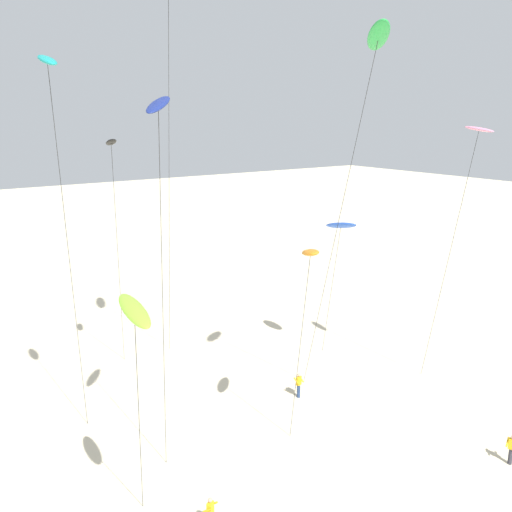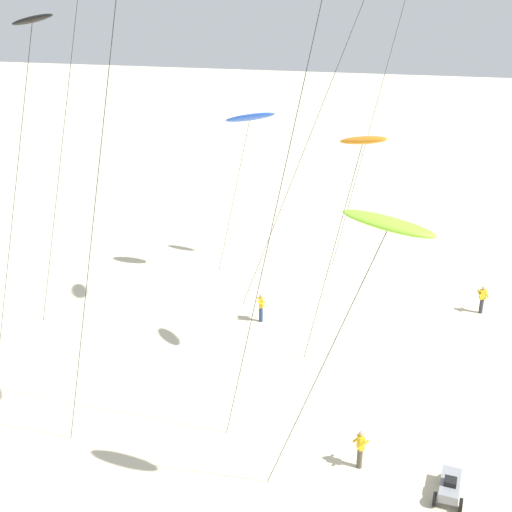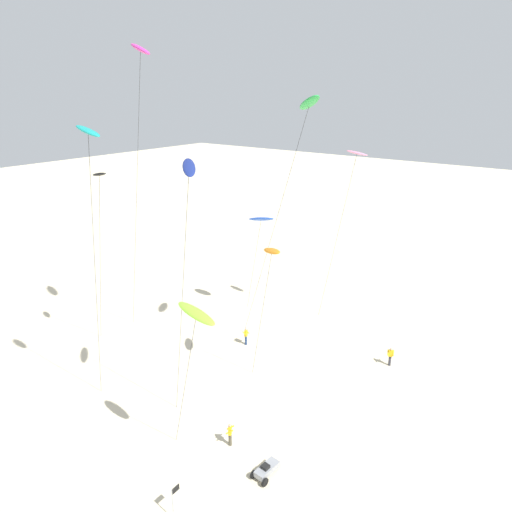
{
  "view_description": "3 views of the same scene",
  "coord_description": "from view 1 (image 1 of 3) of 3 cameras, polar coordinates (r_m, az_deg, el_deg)",
  "views": [
    {
      "loc": [
        -15.15,
        -17.26,
        17.77
      ],
      "look_at": [
        0.86,
        5.63,
        10.66
      ],
      "focal_mm": 38.93,
      "sensor_mm": 36.0,
      "label": 1
    },
    {
      "loc": [
        -26.08,
        -1.2,
        17.19
      ],
      "look_at": [
        1.22,
        6.82,
        5.83
      ],
      "focal_mm": 46.44,
      "sensor_mm": 36.0,
      "label": 2
    },
    {
      "loc": [
        -23.58,
        -15.23,
        22.05
      ],
      "look_at": [
        4.81,
        5.99,
        9.33
      ],
      "focal_mm": 32.56,
      "sensor_mm": 36.0,
      "label": 3
    }
  ],
  "objects": [
    {
      "name": "kite_flyer_furthest",
      "position": [
        36.82,
        4.41,
        -13.04
      ],
      "size": [
        0.62,
        0.6,
        1.67
      ],
      "color": "navy",
      "rests_on": "ground"
    },
    {
      "name": "kite_orange",
      "position": [
        26.58,
        5.6,
        0.24
      ],
      "size": [
        2.1,
        3.73,
        11.84
      ],
      "color": "orange",
      "rests_on": "ground"
    },
    {
      "name": "kite_pink",
      "position": [
        34.7,
        21.83,
        11.51
      ],
      "size": [
        1.84,
        4.74,
        17.24
      ],
      "color": "pink",
      "rests_on": "ground"
    },
    {
      "name": "kite_blue",
      "position": [
        38.66,
        8.69,
        3.09
      ],
      "size": [
        1.6,
        4.11,
        11.03
      ],
      "color": "blue",
      "rests_on": "ground"
    },
    {
      "name": "kite_teal",
      "position": [
        25.76,
        -20.57,
        17.54
      ],
      "size": [
        2.25,
        6.19,
        20.35
      ],
      "color": "teal",
      "rests_on": "ground"
    },
    {
      "name": "kite_navy",
      "position": [
        21.97,
        -9.99,
        14.39
      ],
      "size": [
        2.49,
        5.03,
        18.61
      ],
      "color": "navy",
      "rests_on": "ground"
    },
    {
      "name": "ground_plane",
      "position": [
        29.04,
        5.43,
        -23.52
      ],
      "size": [
        260.0,
        260.0,
        0.0
      ],
      "primitive_type": "plane",
      "color": "beige"
    },
    {
      "name": "kite_black",
      "position": [
        33.76,
        -14.64,
        10.74
      ],
      "size": [
        2.61,
        6.84,
        16.57
      ],
      "color": "black",
      "rests_on": "ground"
    },
    {
      "name": "kite_green",
      "position": [
        27.47,
        12.41,
        21.01
      ],
      "size": [
        4.31,
        9.56,
        21.94
      ],
      "color": "green",
      "rests_on": "ground"
    },
    {
      "name": "kite_lime",
      "position": [
        19.96,
        -12.4,
        -5.65
      ],
      "size": [
        1.91,
        5.27,
        11.56
      ],
      "color": "#8CD833",
      "rests_on": "ground"
    },
    {
      "name": "kite_flyer_middle",
      "position": [
        33.37,
        24.76,
        -17.54
      ],
      "size": [
        0.66,
        0.68,
        1.67
      ],
      "color": "#33333D",
      "rests_on": "ground"
    }
  ]
}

